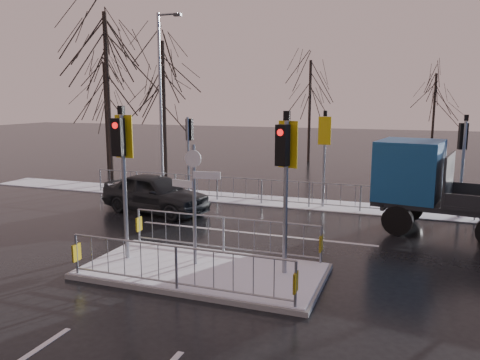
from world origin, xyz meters
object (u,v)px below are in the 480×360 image
(flatbed_truck, at_px, (438,184))
(street_lamp_left, at_px, (162,95))
(car_far_lane, at_px, (155,193))
(traffic_island, at_px, (202,258))

(flatbed_truck, relative_size, street_lamp_left, 0.82)
(flatbed_truck, height_order, street_lamp_left, street_lamp_left)
(car_far_lane, relative_size, flatbed_truck, 0.66)
(traffic_island, height_order, car_far_lane, traffic_island)
(car_far_lane, distance_m, street_lamp_left, 6.02)
(car_far_lane, bearing_deg, street_lamp_left, 36.41)
(traffic_island, distance_m, street_lamp_left, 12.17)
(traffic_island, height_order, street_lamp_left, street_lamp_left)
(car_far_lane, bearing_deg, traffic_island, -129.06)
(traffic_island, bearing_deg, car_far_lane, 129.99)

